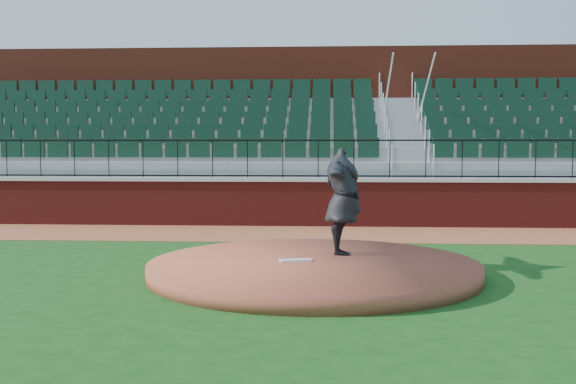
# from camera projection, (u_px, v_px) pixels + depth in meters

# --- Properties ---
(ground) EXTENTS (90.00, 90.00, 0.00)m
(ground) POSITION_uv_depth(u_px,v_px,m) (283.00, 275.00, 11.75)
(ground) COLOR #134212
(ground) RESTS_ON ground
(warning_track) EXTENTS (34.00, 3.20, 0.01)m
(warning_track) POSITION_uv_depth(u_px,v_px,m) (298.00, 233.00, 17.13)
(warning_track) COLOR brown
(warning_track) RESTS_ON ground
(field_wall) EXTENTS (34.00, 0.35, 1.20)m
(field_wall) POSITION_uv_depth(u_px,v_px,m) (300.00, 204.00, 18.68)
(field_wall) COLOR maroon
(field_wall) RESTS_ON ground
(wall_cap) EXTENTS (34.00, 0.45, 0.10)m
(wall_cap) POSITION_uv_depth(u_px,v_px,m) (300.00, 180.00, 18.64)
(wall_cap) COLOR #B7B7B7
(wall_cap) RESTS_ON field_wall
(wall_railing) EXTENTS (34.00, 0.05, 1.00)m
(wall_railing) POSITION_uv_depth(u_px,v_px,m) (300.00, 159.00, 18.60)
(wall_railing) COLOR black
(wall_railing) RESTS_ON wall_cap
(seating_stands) EXTENTS (34.00, 5.10, 4.60)m
(seating_stands) POSITION_uv_depth(u_px,v_px,m) (304.00, 141.00, 21.28)
(seating_stands) COLOR gray
(seating_stands) RESTS_ON ground
(concourse_wall) EXTENTS (34.00, 0.50, 5.50)m
(concourse_wall) POSITION_uv_depth(u_px,v_px,m) (307.00, 128.00, 24.03)
(concourse_wall) COLOR maroon
(concourse_wall) RESTS_ON ground
(pitchers_mound) EXTENTS (5.52, 5.52, 0.25)m
(pitchers_mound) POSITION_uv_depth(u_px,v_px,m) (314.00, 269.00, 11.63)
(pitchers_mound) COLOR brown
(pitchers_mound) RESTS_ON ground
(pitching_rubber) EXTENTS (0.55, 0.27, 0.04)m
(pitching_rubber) POSITION_uv_depth(u_px,v_px,m) (296.00, 260.00, 11.63)
(pitching_rubber) COLOR white
(pitching_rubber) RESTS_ON pitchers_mound
(pitcher) EXTENTS (0.77, 2.35, 1.89)m
(pitcher) POSITION_uv_depth(u_px,v_px,m) (343.00, 202.00, 12.27)
(pitcher) COLOR black
(pitcher) RESTS_ON pitchers_mound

